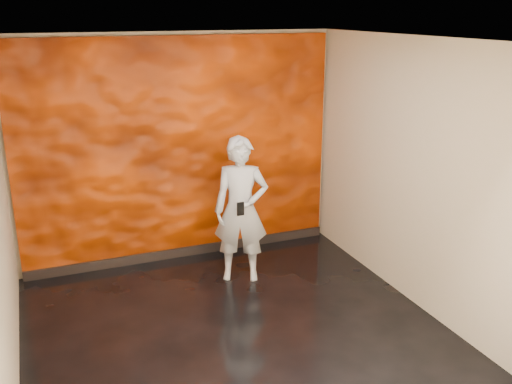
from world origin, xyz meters
name	(u,v)px	position (x,y,z in m)	size (l,w,h in m)	color
room	(233,197)	(0.00, 0.00, 1.40)	(4.02, 4.02, 2.81)	black
feature_wall	(180,151)	(0.00, 1.96, 1.38)	(3.90, 0.06, 2.75)	#EE4600
baseboard	(185,252)	(0.00, 1.92, 0.06)	(3.90, 0.04, 0.12)	black
man	(241,210)	(0.47, 1.08, 0.85)	(0.62, 0.41, 1.70)	#9EA2AD
phone	(240,209)	(0.39, 0.87, 0.94)	(0.08, 0.02, 0.15)	black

